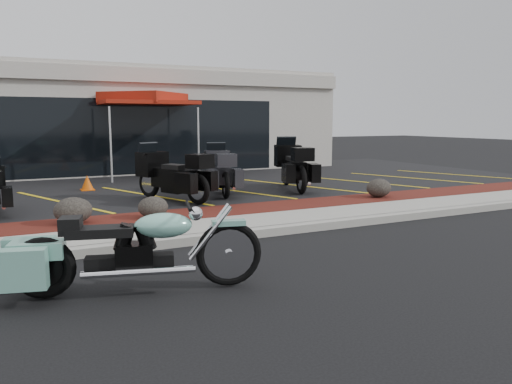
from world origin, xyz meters
TOP-DOWN VIEW (x-y plane):
  - ground at (0.00, 0.00)m, footprint 90.00×90.00m
  - curb at (0.00, 0.90)m, footprint 24.00×0.25m
  - sidewalk at (0.00, 1.60)m, footprint 24.00×1.20m
  - mulch_bed at (0.00, 2.80)m, footprint 24.00×1.20m
  - upper_lot at (0.00, 8.20)m, footprint 26.00×9.60m
  - dealership_building at (0.00, 14.47)m, footprint 18.00×8.16m
  - boulder_left at (-2.22, 2.78)m, footprint 0.70×0.58m
  - boulder_mid at (-0.73, 2.67)m, footprint 0.60×0.50m
  - boulder_right at (5.04, 2.78)m, footprint 0.65×0.54m
  - hero_cruiser at (-0.84, -1.37)m, footprint 3.20×1.55m
  - touring_black_mid at (-0.12, 5.34)m, footprint 1.82×2.54m
  - touring_grey at (1.91, 5.90)m, footprint 1.39×2.41m
  - touring_black_rear at (4.11, 5.85)m, footprint 1.64×2.66m
  - traffic_cone at (-1.33, 7.41)m, footprint 0.43×0.43m
  - popup_canopy at (1.02, 10.22)m, footprint 3.20×3.20m

SIDE VIEW (x-z plane):
  - ground at x=0.00m, z-range 0.00..0.00m
  - curb at x=0.00m, z-range 0.00..0.15m
  - sidewalk at x=0.00m, z-range 0.00..0.15m
  - upper_lot at x=0.00m, z-range 0.00..0.15m
  - mulch_bed at x=0.00m, z-range 0.00..0.16m
  - traffic_cone at x=-1.33m, z-range 0.15..0.56m
  - boulder_mid at x=-0.73m, z-range 0.16..0.58m
  - boulder_right at x=5.04m, z-range 0.16..0.62m
  - boulder_left at x=-2.22m, z-range 0.16..0.65m
  - hero_cruiser at x=-0.84m, z-range 0.00..1.09m
  - touring_grey at x=1.91m, z-range 0.15..1.47m
  - touring_black_mid at x=-0.12m, z-range 0.15..1.53m
  - touring_black_rear at x=4.11m, z-range 0.15..1.60m
  - dealership_building at x=0.00m, z-range 0.01..4.01m
  - popup_canopy at x=1.02m, z-range 1.31..4.15m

